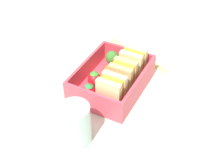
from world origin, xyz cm
name	(u,v)px	position (x,y,z in cm)	size (l,w,h in cm)	color
ground_plane	(112,91)	(0.00, 0.00, -1.00)	(120.00, 120.00, 2.00)	beige
bento_tray	(112,86)	(0.00, 0.00, 0.60)	(17.27, 13.22, 1.20)	#D74251
bento_rim	(112,76)	(0.00, 0.00, 3.33)	(17.27, 13.22, 4.26)	#D74251
sandwich_left	(133,63)	(-5.16, 2.57, 4.38)	(3.89, 5.14, 6.36)	beige
sandwich_center_left	(123,76)	(0.00, 2.57, 4.38)	(3.89, 5.14, 6.36)	tan
sandwich_center	(112,91)	(5.16, 2.57, 4.38)	(3.89, 5.14, 6.36)	#E4C487
broccoli_floret	(112,58)	(-5.62, -2.86, 3.59)	(3.08, 3.08, 4.05)	#90C85E
carrot_stick_far_left	(107,73)	(-1.99, -2.34, 1.85)	(1.30, 1.30, 3.93)	orange
strawberry_left	(95,79)	(1.94, -3.22, 2.83)	(3.02, 3.02, 3.62)	red
strawberry_far_left	(89,91)	(5.81, -2.28, 2.78)	(2.92, 2.92, 3.52)	red
chopstick_pair	(138,54)	(-13.91, 0.32, 0.35)	(8.04, 18.38, 0.70)	tan
drinking_glass	(75,124)	(15.69, 0.74, 4.13)	(5.57, 5.57, 8.25)	silver
folded_napkin	(46,66)	(0.47, -17.41, 0.20)	(11.38, 11.00, 0.40)	silver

